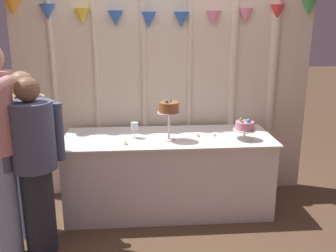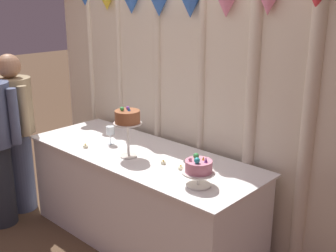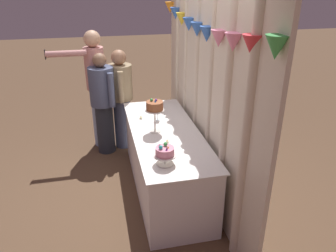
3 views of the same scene
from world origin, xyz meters
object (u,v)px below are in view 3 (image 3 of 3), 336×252
(cake_table, at_px, (165,160))
(cake_display_nearleft, at_px, (155,108))
(guest_girl_blue_dress, at_px, (96,83))
(guest_man_dark_suit, at_px, (121,97))
(tealight_near_left, at_px, (167,142))
(tealight_near_right, at_px, (172,149))
(tealight_far_left, at_px, (141,118))
(cake_display_nearright, at_px, (165,153))
(guest_man_pink_jacket, at_px, (103,101))
(wine_glass, at_px, (158,111))

(cake_table, bearing_deg, cake_display_nearleft, -92.52)
(cake_display_nearleft, distance_m, guest_girl_blue_dress, 1.53)
(cake_display_nearleft, distance_m, guest_man_dark_suit, 1.33)
(tealight_near_left, bearing_deg, tealight_near_right, 3.48)
(tealight_far_left, height_order, tealight_near_right, same)
(cake_display_nearright, distance_m, guest_man_pink_jacket, 1.96)
(cake_table, height_order, tealight_near_right, tealight_near_right)
(cake_display_nearleft, xyz_separation_m, wine_glass, (-0.33, 0.09, -0.19))
(cake_display_nearright, height_order, guest_man_dark_suit, guest_man_dark_suit)
(wine_glass, xyz_separation_m, tealight_near_left, (0.64, -0.02, -0.11))
(tealight_near_left, bearing_deg, tealight_far_left, -165.59)
(tealight_far_left, bearing_deg, cake_display_nearleft, 14.38)
(wine_glass, bearing_deg, cake_display_nearleft, -15.81)
(guest_girl_blue_dress, bearing_deg, tealight_near_right, 21.51)
(cake_table, relative_size, cake_display_nearright, 9.32)
(cake_display_nearleft, distance_m, cake_display_nearright, 0.76)
(cake_display_nearright, relative_size, tealight_near_right, 5.76)
(cake_display_nearright, height_order, wine_glass, cake_display_nearright)
(cake_display_nearright, distance_m, tealight_near_left, 0.47)
(guest_girl_blue_dress, bearing_deg, cake_display_nearleft, 24.91)
(cake_display_nearleft, bearing_deg, cake_display_nearright, -3.10)
(tealight_near_right, distance_m, guest_girl_blue_dress, 2.01)
(cake_display_nearleft, xyz_separation_m, cake_display_nearright, (0.74, -0.04, -0.18))
(guest_man_pink_jacket, bearing_deg, guest_girl_blue_dress, -161.03)
(guest_man_dark_suit, relative_size, guest_girl_blue_dress, 0.85)
(cake_display_nearleft, relative_size, tealight_near_right, 10.57)
(cake_display_nearleft, height_order, guest_man_dark_suit, guest_man_dark_suit)
(tealight_near_left, distance_m, tealight_near_right, 0.17)
(tealight_far_left, bearing_deg, guest_man_pink_jacket, -147.97)
(cake_display_nearleft, distance_m, tealight_near_right, 0.56)
(tealight_near_left, bearing_deg, guest_girl_blue_dress, -156.87)
(guest_man_dark_suit, bearing_deg, tealight_near_right, 12.19)
(cake_display_nearright, bearing_deg, tealight_near_left, 164.73)
(cake_table, relative_size, tealight_far_left, 51.05)
(cake_display_nearright, height_order, tealight_near_right, cake_display_nearright)
(cake_table, bearing_deg, tealight_far_left, -151.81)
(tealight_far_left, xyz_separation_m, tealight_near_right, (0.89, 0.20, 0.00))
(wine_glass, distance_m, tealight_near_left, 0.65)
(guest_man_dark_suit, height_order, guest_girl_blue_dress, guest_girl_blue_dress)
(guest_man_pink_jacket, bearing_deg, wine_glass, 38.92)
(tealight_far_left, bearing_deg, tealight_near_left, 14.41)
(tealight_far_left, relative_size, tealight_near_right, 1.05)
(tealight_near_right, height_order, guest_girl_blue_dress, guest_girl_blue_dress)
(cake_display_nearleft, bearing_deg, cake_table, 87.48)
(cake_table, height_order, tealight_far_left, tealight_far_left)
(cake_table, xyz_separation_m, tealight_near_right, (0.47, -0.03, 0.41))
(guest_girl_blue_dress, bearing_deg, tealight_far_left, 29.02)
(guest_man_dark_suit, bearing_deg, guest_girl_blue_dress, -108.69)
(tealight_near_left, distance_m, guest_man_pink_jacket, 1.58)
(guest_man_pink_jacket, bearing_deg, cake_display_nearleft, 26.11)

